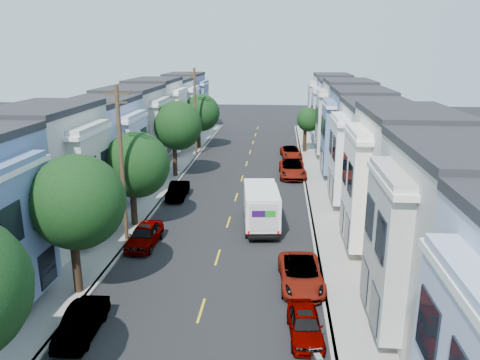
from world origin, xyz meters
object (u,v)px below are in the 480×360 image
Objects in this scene: tree_far_r at (308,120)px; parked_left_d at (178,191)px; lead_sedan at (264,191)px; parked_right_d at (291,153)px; fedex_truck at (261,205)px; utility_pole_near at (122,165)px; parked_left_c at (145,235)px; parked_right_b at (301,274)px; tree_c at (135,165)px; tree_d at (177,126)px; tree_e at (201,113)px; parked_right_c at (292,169)px; parked_right_a at (305,325)px; tree_b at (76,202)px; utility_pole_far at (195,112)px; parked_left_b at (82,323)px.

parked_left_d is at bearing -121.67° from tree_far_r.
lead_sedan is 0.87× the size of parked_right_d.
fedex_truck is 1.27× the size of parked_right_d.
fedex_truck is (8.70, 3.34, -3.53)m from utility_pole_near.
parked_left_c is 0.90× the size of parked_right_b.
parked_right_b is (11.20, -7.80, -3.84)m from tree_c.
tree_d is 1.09× the size of tree_e.
lead_sedan is 7.61m from parked_right_c.
parked_right_b reaches higher than lead_sedan.
parked_right_a is 0.69× the size of parked_right_c.
parked_right_b is (11.20, -21.09, -4.43)m from tree_d.
tree_b is 26.77m from parked_right_c.
utility_pole_far reaches higher than tree_c.
tree_b is 1.96× the size of parked_right_a.
parked_left_b is at bearing -123.55° from fedex_truck.
parked_left_d is 0.81× the size of parked_right_b.
parked_left_c is at bearing 133.17° from parked_right_a.
tree_c reaches higher than tree_e.
tree_b is at bearing -96.42° from parked_left_d.
tree_c reaches higher than parked_left_d.
tree_c is 5.25m from parked_left_c.
utility_pole_far is (0.00, 23.30, 0.63)m from tree_c.
utility_pole_near reaches higher than tree_far_r.
tree_d is 8.15m from parked_left_d.
parked_right_c is (11.20, -12.61, -3.78)m from tree_e.
fedex_truck is 8.85m from parked_right_b.
parked_left_b is 0.78× the size of parked_right_b.
parked_right_d is (0.00, 8.18, -0.10)m from parked_right_c.
parked_left_c is at bearing -157.11° from fedex_truck.
tree_c is 1.25× the size of parked_right_c.
tree_c is 14.18m from parked_right_b.
lead_sedan is 1.10× the size of parked_right_a.
parked_left_b is at bearing -83.91° from tree_c.
tree_e is 1.81× the size of parked_left_b.
tree_e is 36.71m from parked_right_b.
utility_pole_near reaches higher than parked_right_b.
tree_d is 28.39m from parked_right_a.
tree_c is (0.00, 9.59, -0.49)m from tree_b.
fedex_truck is at bearing 102.97° from parked_right_b.
tree_b reaches higher than parked_right_a.
fedex_truck is at bearing -69.00° from utility_pole_far.
tree_d is at bearing 96.58° from parked_left_c.
tree_far_r reaches higher than parked_right_a.
tree_c is 9.19m from fedex_truck.
utility_pole_far is at bearing 106.25° from parked_right_b.
utility_pole_near is 27.97m from parked_right_d.
tree_e reaches higher than parked_right_b.
parked_right_b is 0.89× the size of parked_right_c.
utility_pole_far reaches higher than tree_e.
fedex_truck is 6.60m from lead_sedan.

